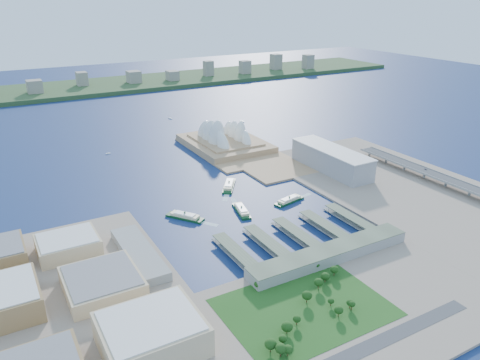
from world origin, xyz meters
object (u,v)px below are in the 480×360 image
car_c (426,169)px  ferry_c (241,209)px  opera_house (225,131)px  ferry_d (289,199)px  toaster_building (331,160)px  ferry_b (229,184)px  ferry_a (185,215)px

car_c → ferry_c: bearing=173.2°
opera_house → ferry_d: bearing=-98.3°
ferry_d → toaster_building: bearing=-75.2°
car_c → toaster_building: bearing=138.0°
opera_house → ferry_d: 270.50m
opera_house → toaster_building: opera_house is taller
car_c → ferry_b: bearing=157.0°
ferry_c → car_c: size_ratio=11.00×
toaster_building → ferry_a: bearing=-171.5°
opera_house → ferry_b: 198.97m
ferry_a → car_c: bearing=-43.9°
ferry_a → car_c: car_c is taller
opera_house → car_c: (199.00, -298.07, -16.49)m
toaster_building → ferry_b: bearing=172.6°
opera_house → ferry_c: size_ratio=3.57×
ferry_b → ferry_d: 101.14m
ferry_c → car_c: car_c is taller
opera_house → ferry_b: (-86.58, -177.14, -26.72)m
ferry_a → ferry_c: 76.07m
ferry_d → opera_house: bearing=-20.8°
opera_house → ferry_a: bearing=-127.7°
ferry_b → car_c: (285.58, -120.93, 10.23)m
car_c → opera_house: bearing=123.7°
ferry_b → ferry_c: ferry_b is taller
toaster_building → ferry_d: (-128.84, -66.29, -15.85)m
ferry_c → toaster_building: bearing=-150.0°
toaster_building → ferry_d: size_ratio=3.15×
ferry_a → ferry_c: (73.45, -19.79, -0.14)m
car_c → ferry_d: bearing=172.4°
ferry_a → ferry_d: ferry_a is taller
ferry_c → car_c: 314.31m
opera_house → ferry_a: size_ratio=3.47×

